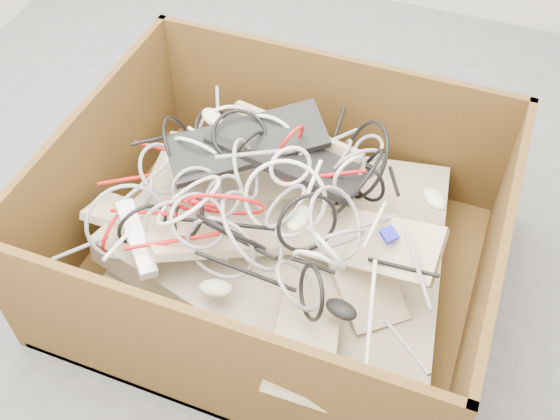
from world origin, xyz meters
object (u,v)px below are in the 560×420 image
(power_strip_right, at_px, (136,238))
(vga_plug, at_px, (389,235))
(power_strip_left, at_px, (209,156))
(cardboard_box, at_px, (272,247))

(power_strip_right, distance_m, vga_plug, 0.72)
(power_strip_left, bearing_deg, vga_plug, -33.13)
(cardboard_box, distance_m, power_strip_right, 0.46)
(vga_plug, bearing_deg, cardboard_box, -139.60)
(cardboard_box, xyz_separation_m, power_strip_right, (-0.31, -0.27, 0.21))
(power_strip_right, bearing_deg, power_strip_left, 125.60)
(cardboard_box, relative_size, power_strip_right, 5.13)
(vga_plug, bearing_deg, power_strip_right, -116.56)
(cardboard_box, distance_m, vga_plug, 0.44)
(power_strip_right, bearing_deg, cardboard_box, 86.10)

